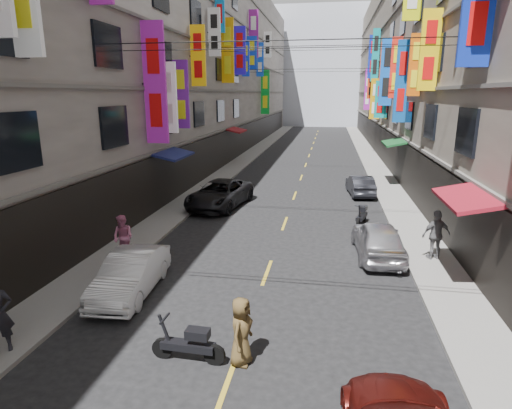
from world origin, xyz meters
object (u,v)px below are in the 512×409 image
at_px(car_left_mid, 131,274).
at_px(pedestrian_rfar, 436,235).
at_px(scooter_far_right, 362,215).
at_px(pedestrian_crossing, 241,331).
at_px(car_right_far, 360,185).
at_px(scooter_crossing, 189,344).
at_px(car_left_far, 220,194).
at_px(pedestrian_lfar, 123,237).
at_px(car_right_mid, 378,239).

bearing_deg(car_left_mid, pedestrian_rfar, 19.67).
height_order(scooter_far_right, pedestrian_crossing, pedestrian_crossing).
bearing_deg(pedestrian_crossing, scooter_far_right, -6.90).
distance_m(car_right_far, pedestrian_rfar, 10.96).
height_order(scooter_crossing, car_left_far, car_left_far).
xyz_separation_m(car_right_far, pedestrian_rfar, (2.06, -10.76, 0.43)).
xyz_separation_m(car_left_far, pedestrian_lfar, (-1.53, -8.48, 0.23)).
relative_size(scooter_far_right, pedestrian_lfar, 1.04).
xyz_separation_m(scooter_far_right, car_left_mid, (-7.69, -8.84, 0.22)).
bearing_deg(scooter_crossing, pedestrian_crossing, -81.28).
bearing_deg(car_left_far, scooter_crossing, -69.77).
xyz_separation_m(scooter_far_right, car_left_far, (-7.60, 2.07, 0.29)).
relative_size(car_right_mid, car_right_far, 1.10).
distance_m(scooter_crossing, pedestrian_crossing, 1.29).
bearing_deg(scooter_crossing, pedestrian_lfar, 40.55).
height_order(scooter_crossing, scooter_far_right, same).
xyz_separation_m(car_left_far, pedestrian_crossing, (4.07, -13.88, 0.10)).
distance_m(car_left_far, pedestrian_crossing, 14.47).
height_order(scooter_far_right, car_right_far, car_right_far).
bearing_deg(pedestrian_crossing, pedestrian_lfar, 55.74).
bearing_deg(pedestrian_rfar, car_left_mid, 4.25).
bearing_deg(car_right_far, car_right_mid, 84.00).
relative_size(car_left_far, pedestrian_rfar, 2.81).
bearing_deg(car_left_mid, scooter_far_right, 44.92).
bearing_deg(car_right_mid, car_left_mid, 26.32).
bearing_deg(pedestrian_crossing, car_left_mid, 64.19).
bearing_deg(pedestrian_crossing, car_right_mid, -17.19).
distance_m(scooter_crossing, car_left_far, 14.31).
xyz_separation_m(car_left_mid, car_right_mid, (8.00, 4.58, 0.05)).
distance_m(car_left_far, pedestrian_lfar, 8.62).
xyz_separation_m(car_left_far, pedestrian_rfar, (9.97, -6.49, 0.32)).
height_order(scooter_far_right, car_left_far, car_left_far).
bearing_deg(pedestrian_lfar, pedestrian_crossing, -30.58).
height_order(car_left_far, pedestrian_rfar, pedestrian_rfar).
relative_size(scooter_far_right, car_right_far, 0.46).
relative_size(car_left_mid, pedestrian_crossing, 2.41).
height_order(car_left_far, pedestrian_crossing, pedestrian_crossing).
height_order(scooter_crossing, car_right_far, car_right_far).
bearing_deg(pedestrian_lfar, pedestrian_rfar, 23.23).
bearing_deg(car_left_far, car_right_mid, -29.92).
height_order(scooter_crossing, pedestrian_crossing, pedestrian_crossing).
distance_m(scooter_far_right, car_right_mid, 4.28).
bearing_deg(car_left_far, car_left_mid, -81.74).
height_order(scooter_crossing, pedestrian_lfar, pedestrian_lfar).
bearing_deg(car_right_far, scooter_far_right, 81.22).
xyz_separation_m(car_right_mid, pedestrian_crossing, (-3.84, -7.56, 0.12)).
distance_m(scooter_far_right, pedestrian_crossing, 12.34).
bearing_deg(pedestrian_rfar, car_right_mid, -23.96).
distance_m(scooter_crossing, pedestrian_rfar, 10.38).
xyz_separation_m(pedestrian_lfar, pedestrian_crossing, (5.60, -5.41, -0.13)).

